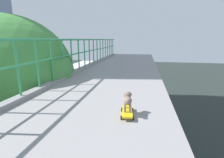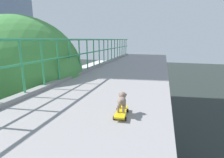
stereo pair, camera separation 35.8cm
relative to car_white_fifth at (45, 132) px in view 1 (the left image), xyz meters
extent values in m
cylinder|color=#349B5F|center=(4.64, -7.53, 6.21)|extent=(0.04, 0.04, 1.09)
cylinder|color=#349B5F|center=(4.64, -6.89, 6.21)|extent=(0.04, 0.04, 1.09)
cylinder|color=#349B5F|center=(4.64, -6.26, 6.21)|extent=(0.04, 0.04, 1.09)
cylinder|color=#349B5F|center=(4.64, -5.63, 6.21)|extent=(0.04, 0.04, 1.09)
cylinder|color=#349B5F|center=(4.64, -4.99, 6.21)|extent=(0.04, 0.04, 1.09)
cylinder|color=#349B5F|center=(4.64, -4.36, 6.21)|extent=(0.04, 0.04, 1.09)
cylinder|color=#349B5F|center=(4.64, -3.72, 6.21)|extent=(0.04, 0.04, 1.09)
cylinder|color=#349B5F|center=(4.64, -3.09, 6.21)|extent=(0.04, 0.04, 1.09)
cylinder|color=#349B5F|center=(4.64, -2.45, 6.21)|extent=(0.04, 0.04, 1.09)
cylinder|color=#349B5F|center=(4.64, -1.82, 6.21)|extent=(0.04, 0.04, 1.09)
cylinder|color=#349B5F|center=(4.64, -1.18, 6.21)|extent=(0.04, 0.04, 1.09)
cylinder|color=#349B5F|center=(4.64, -0.55, 6.21)|extent=(0.04, 0.04, 1.09)
cylinder|color=#349B5F|center=(4.64, 0.08, 6.21)|extent=(0.04, 0.04, 1.09)
cylinder|color=#349B5F|center=(4.64, 0.72, 6.21)|extent=(0.04, 0.04, 1.09)
cylinder|color=#349B5F|center=(4.64, 1.35, 6.21)|extent=(0.04, 0.04, 1.09)
cylinder|color=#349B5F|center=(4.64, 1.99, 6.21)|extent=(0.04, 0.04, 1.09)
cylinder|color=#349B5F|center=(4.64, 2.62, 6.21)|extent=(0.04, 0.04, 1.09)
cube|color=silver|center=(0.00, 0.05, -0.13)|extent=(1.75, 4.17, 0.72)
cube|color=#1E232B|center=(0.00, -0.17, 0.49)|extent=(1.53, 2.07, 0.53)
cylinder|color=black|center=(0.83, 1.45, -0.35)|extent=(0.18, 0.69, 0.69)
cylinder|color=black|center=(-0.83, 1.45, -0.35)|extent=(0.18, 0.69, 0.69)
cylinder|color=black|center=(0.83, -1.35, -0.35)|extent=(0.18, 0.69, 0.69)
cylinder|color=black|center=(-0.83, -1.35, -0.35)|extent=(0.18, 0.69, 0.69)
cube|color=#AEB8B3|center=(-3.28, 3.23, -0.22)|extent=(1.81, 4.23, 0.57)
cube|color=#1E232B|center=(-3.28, 3.50, 0.34)|extent=(1.62, 2.12, 0.54)
cylinder|color=black|center=(-2.42, 1.84, -0.39)|extent=(0.22, 0.61, 0.61)
cylinder|color=black|center=(-4.15, 1.84, -0.39)|extent=(0.22, 0.61, 0.61)
cylinder|color=black|center=(-2.42, 4.63, -0.39)|extent=(0.22, 0.61, 0.61)
cylinder|color=black|center=(-4.15, 4.63, -0.39)|extent=(0.22, 0.61, 0.61)
cube|color=white|center=(-3.29, 15.13, 1.21)|extent=(2.32, 10.84, 3.24)
cube|color=black|center=(-3.29, 15.13, 1.77)|extent=(2.34, 9.97, 0.70)
cylinder|color=black|center=(-2.17, 18.92, -0.22)|extent=(0.28, 0.96, 0.96)
cylinder|color=black|center=(-4.40, 18.92, -0.22)|extent=(0.28, 0.96, 0.96)
cylinder|color=black|center=(-2.17, 12.15, -0.22)|extent=(0.28, 0.96, 0.96)
cylinder|color=black|center=(-4.40, 12.15, -0.22)|extent=(0.28, 0.96, 0.96)
ellipsoid|color=#468E43|center=(2.62, -5.54, 5.53)|extent=(4.29, 4.29, 4.05)
cube|color=gold|center=(6.81, -7.86, 5.64)|extent=(0.21, 0.50, 0.02)
cylinder|color=black|center=(6.88, -7.69, 5.60)|extent=(0.03, 0.06, 0.06)
cylinder|color=black|center=(6.71, -7.71, 5.60)|extent=(0.03, 0.06, 0.06)
cylinder|color=black|center=(6.92, -8.01, 5.60)|extent=(0.03, 0.06, 0.06)
cylinder|color=black|center=(6.74, -8.02, 5.60)|extent=(0.03, 0.06, 0.06)
cylinder|color=#846C5E|center=(6.84, -7.75, 5.71)|extent=(0.04, 0.04, 0.12)
cylinder|color=#846C5E|center=(6.76, -7.75, 5.71)|extent=(0.04, 0.04, 0.12)
cylinder|color=#846C5E|center=(6.86, -7.92, 5.71)|extent=(0.04, 0.04, 0.12)
cylinder|color=#846C5E|center=(6.78, -7.93, 5.71)|extent=(0.04, 0.04, 0.12)
ellipsoid|color=#846C5E|center=(6.81, -7.84, 5.81)|extent=(0.16, 0.25, 0.12)
sphere|color=#846C5E|center=(6.80, -7.74, 5.87)|extent=(0.12, 0.12, 0.12)
ellipsoid|color=slate|center=(6.80, -7.69, 5.86)|extent=(0.05, 0.06, 0.04)
sphere|color=#846C5E|center=(6.85, -7.73, 5.89)|extent=(0.05, 0.05, 0.05)
sphere|color=#846C5E|center=(6.76, -7.74, 5.89)|extent=(0.05, 0.05, 0.05)
sphere|color=#846C5E|center=(6.82, -7.96, 5.85)|extent=(0.06, 0.06, 0.06)
camera|label=1|loc=(7.04, -10.40, 6.76)|focal=27.44mm
camera|label=2|loc=(7.39, -10.32, 6.76)|focal=27.44mm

